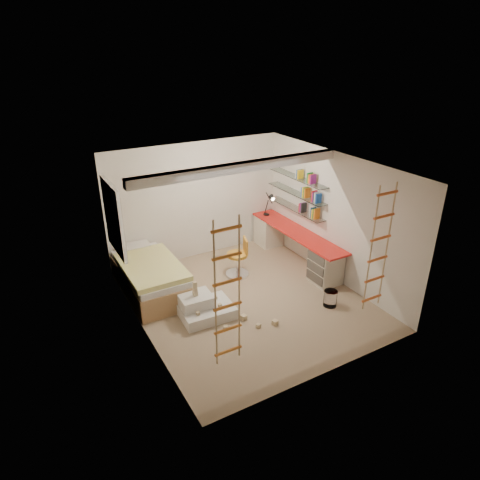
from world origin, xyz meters
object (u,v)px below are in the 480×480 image
bed (150,277)px  swivel_chair (238,262)px  desk (295,245)px  play_platform (203,308)px

bed → swivel_chair: bearing=-8.8°
desk → bed: 3.22m
swivel_chair → play_platform: (-1.26, -0.97, -0.14)m
bed → swivel_chair: swivel_chair is taller
desk → play_platform: bearing=-161.5°
swivel_chair → desk: bearing=-3.5°
desk → swivel_chair: bearing=176.5°
desk → play_platform: (-2.65, -0.89, -0.24)m
desk → swivel_chair: size_ratio=3.38×
swivel_chair → bed: bearing=171.2°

